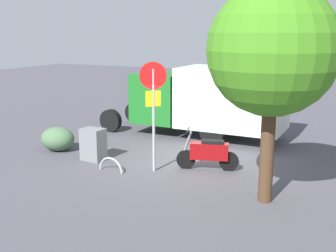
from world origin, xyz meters
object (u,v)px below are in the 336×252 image
object	(u,v)px
utility_cabinet	(93,144)
motorcycle	(209,152)
street_tree	(273,51)
bike_rack_hoop	(111,171)
box_truck_near	(206,97)
stop_sign	(153,100)

from	to	relation	value
utility_cabinet	motorcycle	bearing A→B (deg)	-169.31
street_tree	bike_rack_hoop	bearing A→B (deg)	-2.60
box_truck_near	bike_rack_hoop	distance (m)	5.38
stop_sign	utility_cabinet	world-z (taller)	stop_sign
bike_rack_hoop	stop_sign	bearing A→B (deg)	-152.32
stop_sign	street_tree	xyz separation A→B (m)	(-3.40, 0.78, 1.43)
street_tree	bike_rack_hoop	size ratio (longest dim) A/B	5.90
box_truck_near	bike_rack_hoop	bearing A→B (deg)	79.55
motorcycle	stop_sign	distance (m)	2.24
stop_sign	bike_rack_hoop	bearing A→B (deg)	27.68
box_truck_near	street_tree	bearing A→B (deg)	124.25
stop_sign	bike_rack_hoop	world-z (taller)	stop_sign
stop_sign	box_truck_near	bearing A→B (deg)	-88.54
utility_cabinet	box_truck_near	bearing A→B (deg)	-115.64
street_tree	utility_cabinet	distance (m)	6.43
utility_cabinet	bike_rack_hoop	bearing A→B (deg)	147.14
stop_sign	bike_rack_hoop	size ratio (longest dim) A/B	3.69
stop_sign	street_tree	world-z (taller)	street_tree
box_truck_near	bike_rack_hoop	xyz separation A→B (m)	(0.99, 5.07, -1.52)
bike_rack_hoop	utility_cabinet	bearing A→B (deg)	-32.86
box_truck_near	motorcycle	xyz separation A→B (m)	(-1.49, 3.68, -1.00)
utility_cabinet	bike_rack_hoop	distance (m)	1.41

